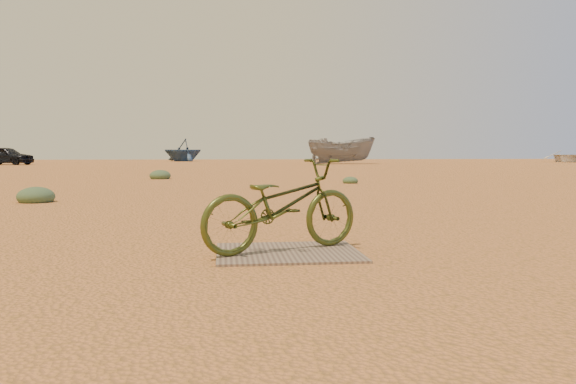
{
  "coord_description": "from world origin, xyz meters",
  "views": [
    {
      "loc": [
        -0.85,
        -4.7,
        0.96
      ],
      "look_at": [
        -0.26,
        0.45,
        0.58
      ],
      "focal_mm": 35.0,
      "sensor_mm": 36.0,
      "label": 1
    }
  ],
  "objects": [
    {
      "name": "kale_a",
      "position": [
        -4.36,
        6.25,
        0.0
      ],
      "size": [
        0.68,
        0.68,
        0.37
      ],
      "primitive_type": "ellipsoid",
      "color": "#50714B",
      "rests_on": "ground"
    },
    {
      "name": "boat_mid_right",
      "position": [
        7.99,
        36.86,
        1.01
      ],
      "size": [
        5.37,
        2.38,
        2.02
      ],
      "primitive_type": "imported",
      "rotation": [
        0.0,
        0.0,
        1.65
      ],
      "color": "gray",
      "rests_on": "ground"
    },
    {
      "name": "car",
      "position": [
        -15.93,
        36.4,
        0.64
      ],
      "size": [
        4.01,
        2.5,
        1.27
      ],
      "primitive_type": "imported",
      "rotation": [
        0.0,
        0.0,
        1.28
      ],
      "color": "black",
      "rests_on": "ground"
    },
    {
      "name": "ground",
      "position": [
        0.0,
        0.0,
        0.0
      ],
      "size": [
        120.0,
        120.0,
        0.0
      ],
      "primitive_type": "plane",
      "color": "#DD8548",
      "rests_on": "ground"
    },
    {
      "name": "kale_b",
      "position": [
        2.89,
        11.61,
        0.0
      ],
      "size": [
        0.46,
        0.46,
        0.25
      ],
      "primitive_type": "ellipsoid",
      "color": "#50714B",
      "rests_on": "ground"
    },
    {
      "name": "bicycle",
      "position": [
        -0.31,
        0.49,
        0.45
      ],
      "size": [
        1.73,
        1.2,
        0.86
      ],
      "primitive_type": "imported",
      "rotation": [
        0.0,
        0.0,
        2.0
      ],
      "color": "#414D1B",
      "rests_on": "plywood_board"
    },
    {
      "name": "kale_c",
      "position": [
        -3.03,
        14.94,
        0.0
      ],
      "size": [
        0.72,
        0.72,
        0.4
      ],
      "primitive_type": "ellipsoid",
      "color": "#50714B",
      "rests_on": "ground"
    },
    {
      "name": "boat_far_right",
      "position": [
        28.99,
        41.11,
        0.51
      ],
      "size": [
        5.01,
        5.87,
        1.03
      ],
      "primitive_type": "imported",
      "rotation": [
        0.0,
        0.0,
        -0.34
      ],
      "color": "silver",
      "rests_on": "ground"
    },
    {
      "name": "boat_far_left",
      "position": [
        -4.6,
        48.4,
        1.06
      ],
      "size": [
        5.33,
        5.25,
        2.12
      ],
      "primitive_type": "imported",
      "rotation": [
        0.0,
        0.0,
        -0.88
      ],
      "color": "#324F75",
      "rests_on": "ground"
    },
    {
      "name": "plywood_board",
      "position": [
        -0.26,
        0.45,
        0.01
      ],
      "size": [
        1.33,
        1.09,
        0.02
      ],
      "primitive_type": "cube",
      "color": "#85735B",
      "rests_on": "ground"
    }
  ]
}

